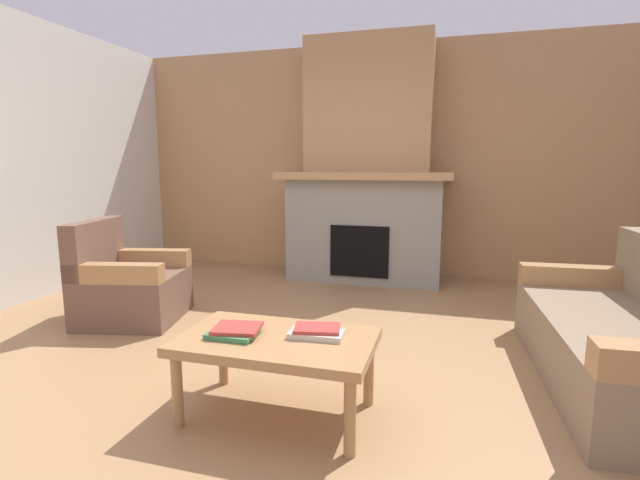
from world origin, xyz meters
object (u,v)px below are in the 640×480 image
Objects in this scene: coffee_table at (277,347)px; fireplace at (367,178)px; couch at (631,340)px; armchair at (128,286)px.

fireplace is at bearing 91.98° from coffee_table.
fireplace is 2.70× the size of coffee_table.
couch is 1.84× the size of coffee_table.
armchair is (-3.66, 0.21, 0.01)m from couch.
couch is at bearing -3.33° from armchair.
coffee_table is (1.77, -1.09, 0.08)m from armchair.
fireplace is 3.22m from coffee_table.
fireplace reaches higher than coffee_table.
coffee_table is at bearing -88.02° from fireplace.
couch is (1.99, -2.24, -0.88)m from fireplace.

